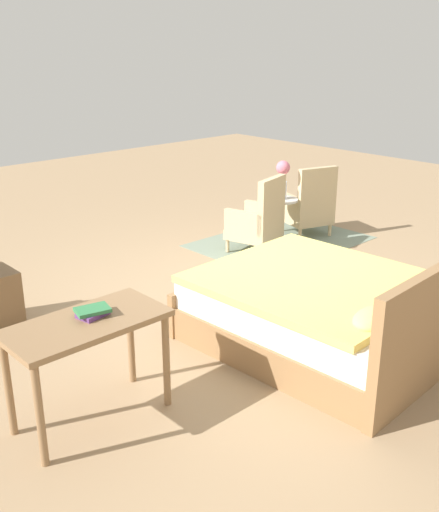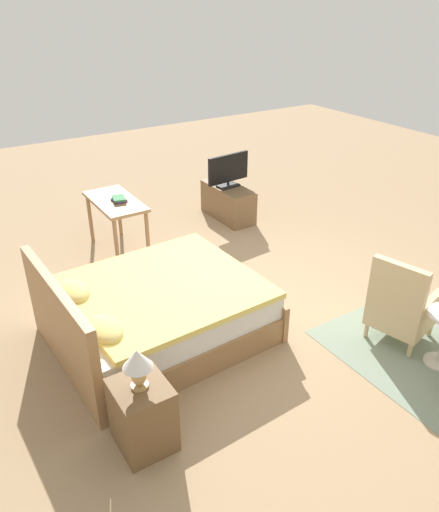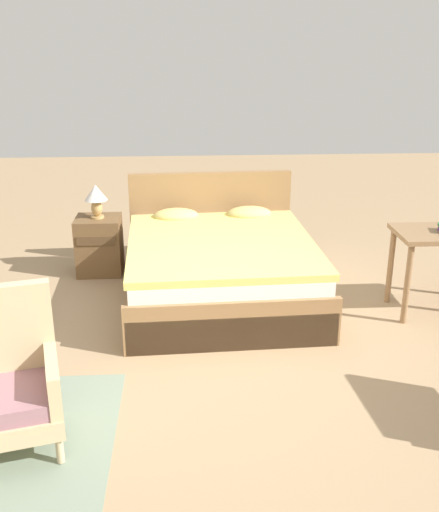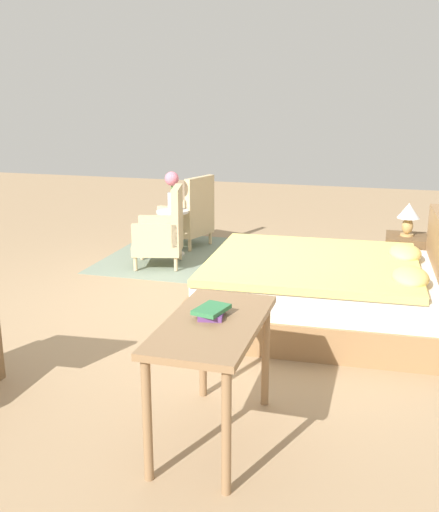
{
  "view_description": "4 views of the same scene",
  "coord_description": "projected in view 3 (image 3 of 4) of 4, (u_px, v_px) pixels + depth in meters",
  "views": [
    {
      "loc": [
        3.74,
        3.84,
        2.41
      ],
      "look_at": [
        0.26,
        0.12,
        0.58
      ],
      "focal_mm": 42.0,
      "sensor_mm": 36.0,
      "label": 1
    },
    {
      "loc": [
        -3.76,
        2.81,
        3.12
      ],
      "look_at": [
        0.14,
        0.34,
        0.64
      ],
      "focal_mm": 35.0,
      "sensor_mm": 36.0,
      "label": 2
    },
    {
      "loc": [
        -0.27,
        -3.88,
        2.27
      ],
      "look_at": [
        -0.02,
        0.24,
        0.73
      ],
      "focal_mm": 42.0,
      "sensor_mm": 36.0,
      "label": 3
    },
    {
      "loc": [
        4.99,
        1.64,
        1.97
      ],
      "look_at": [
        0.18,
        0.26,
        0.59
      ],
      "focal_mm": 42.0,
      "sensor_mm": 36.0,
      "label": 4
    }
  ],
  "objects": [
    {
      "name": "ground_plane",
      "position": [
        225.0,
        360.0,
        4.43
      ],
      "size": [
        16.0,
        16.0,
        0.0
      ],
      "primitive_type": "plane",
      "color": "#A38460"
    },
    {
      "name": "bed",
      "position": [
        219.0,
        265.0,
        5.43
      ],
      "size": [
        1.74,
        2.07,
        0.96
      ],
      "color": "#997047",
      "rests_on": "ground_plane"
    },
    {
      "name": "armchair_by_window_right",
      "position": [
        11.0,
        384.0,
        3.43
      ],
      "size": [
        0.66,
        0.66,
        0.92
      ],
      "color": "#CCB284",
      "rests_on": "floor_rug"
    },
    {
      "name": "nightstand",
      "position": [
        100.0,
        245.0,
        5.98
      ],
      "size": [
        0.44,
        0.41,
        0.57
      ],
      "color": "brown",
      "rests_on": "ground_plane"
    },
    {
      "name": "table_lamp",
      "position": [
        96.0,
        197.0,
        5.81
      ],
      "size": [
        0.22,
        0.22,
        0.33
      ],
      "color": "tan",
      "rests_on": "nightstand"
    }
  ]
}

